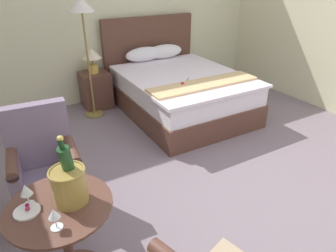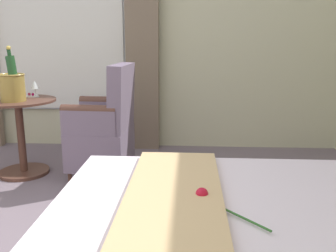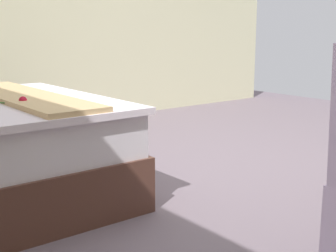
{
  "view_description": "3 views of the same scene",
  "coord_description": "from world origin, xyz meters",
  "views": [
    {
      "loc": [
        -1.74,
        -1.68,
        2.03
      ],
      "look_at": [
        -0.33,
        0.81,
        0.52
      ],
      "focal_mm": 32.0,
      "sensor_mm": 36.0,
      "label": 1
    },
    {
      "loc": [
        1.63,
        1.46,
        1.25
      ],
      "look_at": [
        -0.7,
        1.33,
        0.7
      ],
      "focal_mm": 40.0,
      "sensor_mm": 36.0,
      "label": 2
    },
    {
      "loc": [
        -2.37,
        2.53,
        1.08
      ],
      "look_at": [
        -0.32,
        0.91,
        0.54
      ],
      "focal_mm": 50.0,
      "sensor_mm": 36.0,
      "label": 3
    }
  ],
  "objects": [
    {
      "name": "ground_plane",
      "position": [
        0.0,
        0.0,
        0.0
      ],
      "size": [
        7.79,
        7.79,
        0.0
      ],
      "primitive_type": "plane",
      "color": "slate"
    },
    {
      "name": "wall_headboard_side",
      "position": [
        0.0,
        3.21,
        1.42
      ],
      "size": [
        5.41,
        0.12,
        2.84
      ],
      "color": "beige",
      "rests_on": "ground"
    },
    {
      "name": "bed",
      "position": [
        0.56,
        2.06,
        0.36
      ],
      "size": [
        1.67,
        2.16,
        1.33
      ],
      "color": "brown",
      "rests_on": "ground"
    },
    {
      "name": "nightstand",
      "position": [
        -0.52,
        2.86,
        0.29
      ],
      "size": [
        0.46,
        0.45,
        0.58
      ],
      "color": "brown",
      "rests_on": "ground"
    },
    {
      "name": "bedside_lamp",
      "position": [
        -0.52,
        2.86,
        0.84
      ],
      "size": [
        0.3,
        0.3,
        0.38
      ],
      "color": "gold",
      "rests_on": "nightstand"
    },
    {
      "name": "floor_lamp_brass",
      "position": [
        -0.66,
        2.57,
        1.44
      ],
      "size": [
        0.35,
        0.35,
        1.71
      ],
      "color": "olive",
      "rests_on": "ground"
    },
    {
      "name": "side_table_round",
      "position": [
        -1.64,
        -0.1,
        0.4
      ],
      "size": [
        0.67,
        0.67,
        0.71
      ],
      "color": "brown",
      "rests_on": "ground"
    },
    {
      "name": "champagne_bucket",
      "position": [
        -1.55,
        -0.09,
        0.86
      ],
      "size": [
        0.23,
        0.23,
        0.48
      ],
      "color": "olive",
      "rests_on": "side_table_round"
    },
    {
      "name": "wine_glass_near_bucket",
      "position": [
        -1.8,
        0.01,
        0.82
      ],
      "size": [
        0.08,
        0.08,
        0.15
      ],
      "color": "white",
      "rests_on": "side_table_round"
    },
    {
      "name": "wine_glass_near_edge",
      "position": [
        -1.69,
        -0.28,
        0.8
      ],
      "size": [
        0.07,
        0.07,
        0.14
      ],
      "color": "white",
      "rests_on": "side_table_round"
    },
    {
      "name": "snack_plate",
      "position": [
        -1.82,
        -0.06,
        0.71
      ],
      "size": [
        0.16,
        0.16,
        0.04
      ],
      "color": "white",
      "rests_on": "side_table_round"
    },
    {
      "name": "armchair_by_window",
      "position": [
        -1.62,
        0.7,
        0.43
      ],
      "size": [
        0.59,
        0.57,
        1.03
      ],
      "color": "brown",
      "rests_on": "ground"
    }
  ]
}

